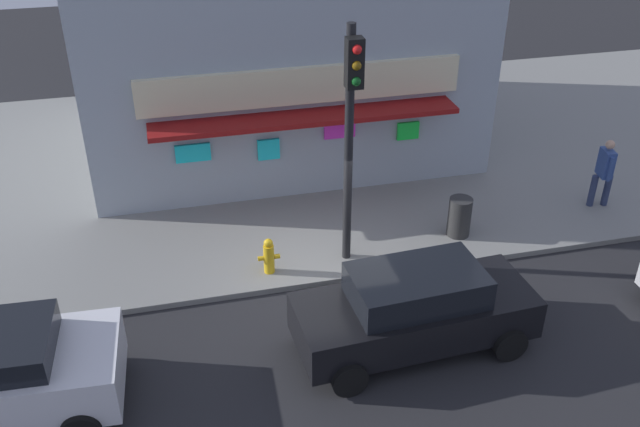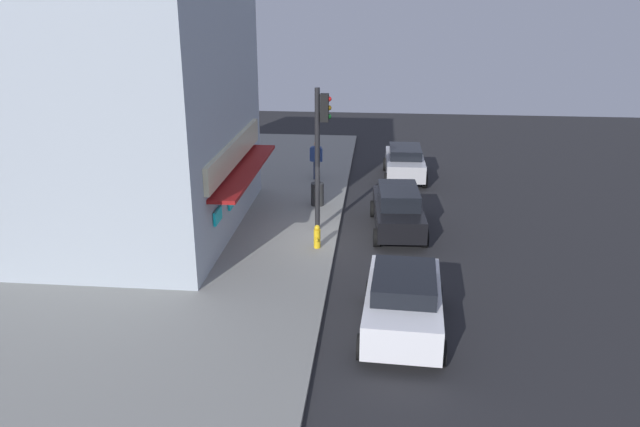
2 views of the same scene
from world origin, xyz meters
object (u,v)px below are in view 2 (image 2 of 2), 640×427
object	(u,v)px
traffic_light	(320,141)
parked_car_white	(403,301)
fire_hydrant	(317,237)
parked_car_black	(398,209)
parked_car_silver	(405,162)
pedestrian	(316,158)
trash_can	(317,194)

from	to	relation	value
traffic_light	parked_car_white	size ratio (longest dim) A/B	1.20
fire_hydrant	parked_car_black	world-z (taller)	parked_car_black
fire_hydrant	parked_car_silver	xyz separation A→B (m)	(9.06, -3.19, 0.28)
parked_car_white	pedestrian	bearing A→B (deg)	15.18
traffic_light	fire_hydrant	world-z (taller)	traffic_light
trash_can	parked_car_black	world-z (taller)	parked_car_black
parked_car_black	parked_car_white	bearing A→B (deg)	179.94
fire_hydrant	parked_car_white	world-z (taller)	parked_car_white
parked_car_white	trash_can	bearing A→B (deg)	18.48
pedestrian	parked_car_white	bearing A→B (deg)	-164.82
fire_hydrant	parked_car_silver	bearing A→B (deg)	-19.41
traffic_light	fire_hydrant	xyz separation A→B (m)	(-1.73, -0.06, -2.89)
trash_can	parked_car_silver	distance (m)	5.87
trash_can	parked_car_white	distance (m)	10.03
fire_hydrant	parked_car_black	xyz separation A→B (m)	(2.20, -2.74, 0.32)
fire_hydrant	pedestrian	size ratio (longest dim) A/B	0.47
fire_hydrant	trash_can	bearing A→B (deg)	5.66
trash_can	parked_car_black	bearing A→B (deg)	-125.34
parked_car_silver	traffic_light	bearing A→B (deg)	156.10
trash_can	pedestrian	xyz separation A→B (m)	(3.86, 0.45, 0.50)
fire_hydrant	parked_car_silver	world-z (taller)	parked_car_silver
traffic_light	pedestrian	world-z (taller)	traffic_light
pedestrian	parked_car_white	distance (m)	13.85
trash_can	parked_car_black	size ratio (longest dim) A/B	0.21
pedestrian	parked_car_black	bearing A→B (deg)	-149.28
parked_car_silver	parked_car_white	world-z (taller)	parked_car_white
trash_can	parked_car_white	bearing A→B (deg)	-161.52
pedestrian	parked_car_silver	distance (m)	4.16
parked_car_white	traffic_light	bearing A→B (deg)	22.40
parked_car_white	fire_hydrant	bearing A→B (deg)	28.44
pedestrian	parked_car_black	distance (m)	7.12
traffic_light	parked_car_black	size ratio (longest dim) A/B	1.16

